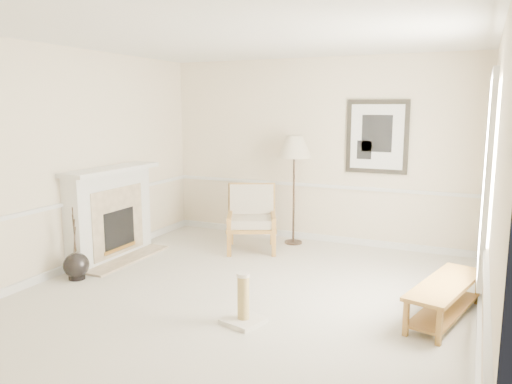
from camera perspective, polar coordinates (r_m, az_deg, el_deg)
ground at (r=5.81m, az=-1.72°, el=-11.91°), size 5.50×5.50×0.00m
room at (r=5.42m, az=-0.14°, el=6.81°), size 5.04×5.54×2.92m
fireplace at (r=7.36m, az=-16.26°, el=-2.44°), size 0.64×1.64×1.31m
floor_vase at (r=6.71m, az=-19.85°, el=-7.96°), size 0.32×0.32×0.93m
armchair at (r=7.59m, az=-0.51°, el=-2.60°), size 0.99×1.01×0.97m
floor_lamp at (r=7.74m, az=4.41°, el=4.84°), size 0.71×0.71×1.71m
bench at (r=5.51m, az=20.82°, el=-10.89°), size 0.73×1.42×0.39m
scratching_post at (r=5.11m, az=-1.45°, el=-13.02°), size 0.45×0.45×0.52m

